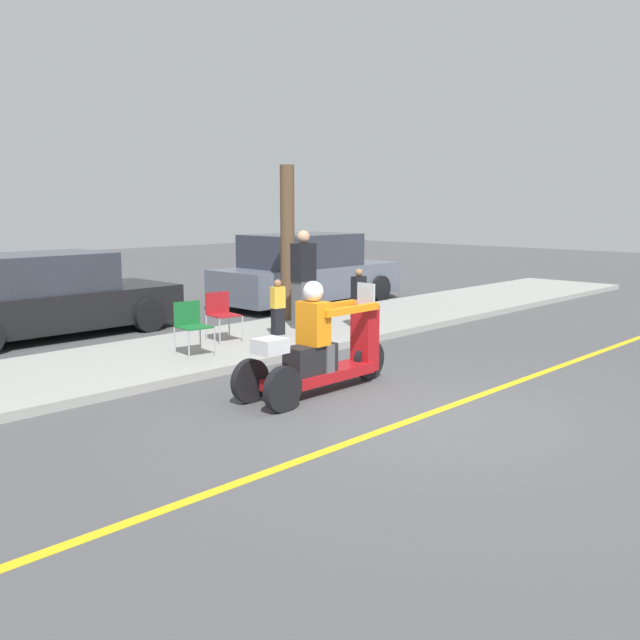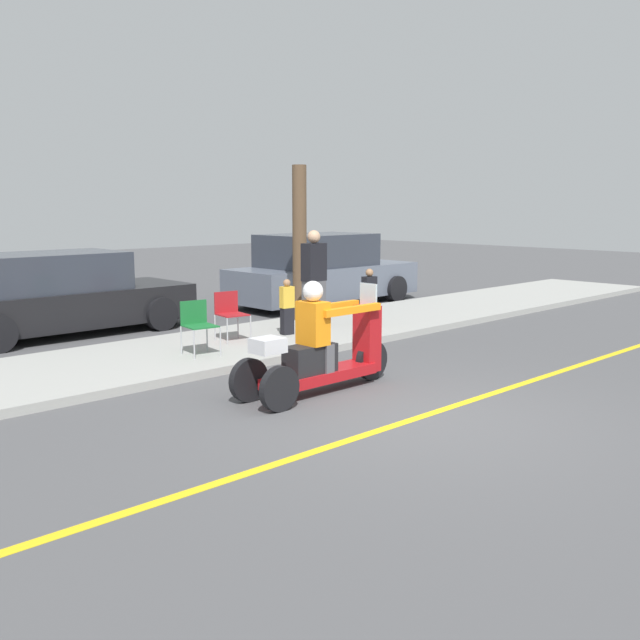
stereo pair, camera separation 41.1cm
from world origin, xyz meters
TOP-DOWN VIEW (x-y plane):
  - ground_plane at (0.00, 0.00)m, footprint 60.00×60.00m
  - lane_stripe at (-0.09, 0.00)m, footprint 24.00×0.12m
  - sidewalk_strip at (0.00, 4.60)m, footprint 28.00×2.80m
  - motorcycle_trike at (-0.08, 1.58)m, footprint 2.46×0.68m
  - spectator_end_of_line at (1.90, 4.50)m, footprint 0.25×0.17m
  - spectator_near_curb at (2.71, 4.68)m, footprint 0.44×0.27m
  - spectator_far_back at (3.49, 4.00)m, footprint 0.28×0.18m
  - folding_chair_curbside at (0.84, 4.77)m, footprint 0.52×0.52m
  - folding_chair_set_back at (-0.20, 4.19)m, footprint 0.52×0.52m
  - parked_car_lot_center at (5.61, 7.48)m, footprint 4.87×2.06m
  - parked_car_lot_left at (-0.75, 7.92)m, footprint 4.70×2.06m
  - tree_trunk at (3.18, 5.59)m, footprint 0.28×0.28m

SIDE VIEW (x-z plane):
  - ground_plane at x=0.00m, z-range 0.00..0.00m
  - lane_stripe at x=-0.09m, z-range 0.00..0.01m
  - sidewalk_strip at x=0.00m, z-range 0.00..0.12m
  - motorcycle_trike at x=-0.08m, z-range -0.21..1.25m
  - spectator_end_of_line at x=1.90m, z-range 0.10..1.09m
  - folding_chair_curbside at x=0.84m, z-range 0.21..1.03m
  - folding_chair_set_back at x=-0.20m, z-range 0.21..1.03m
  - spectator_far_back at x=3.49m, z-range 0.10..1.20m
  - parked_car_lot_left at x=-0.75m, z-range -0.04..1.48m
  - parked_car_lot_center at x=5.61m, z-range -0.06..1.64m
  - spectator_near_curb at x=2.71m, z-range 0.09..1.90m
  - tree_trunk at x=3.18m, z-range 0.12..3.16m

